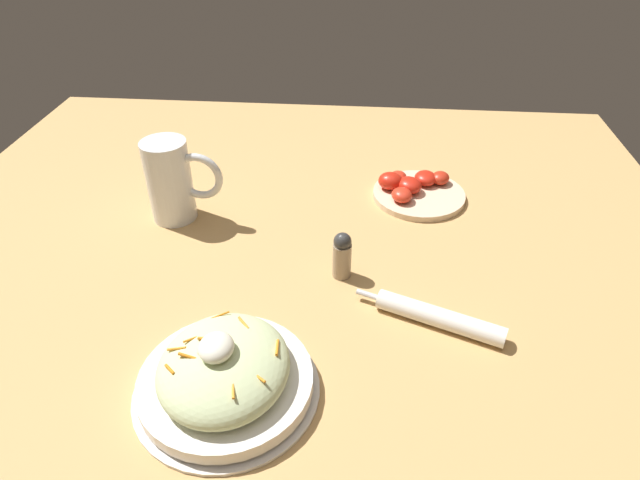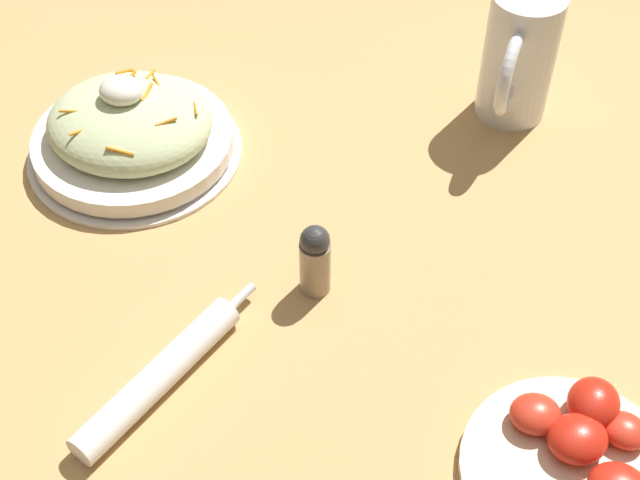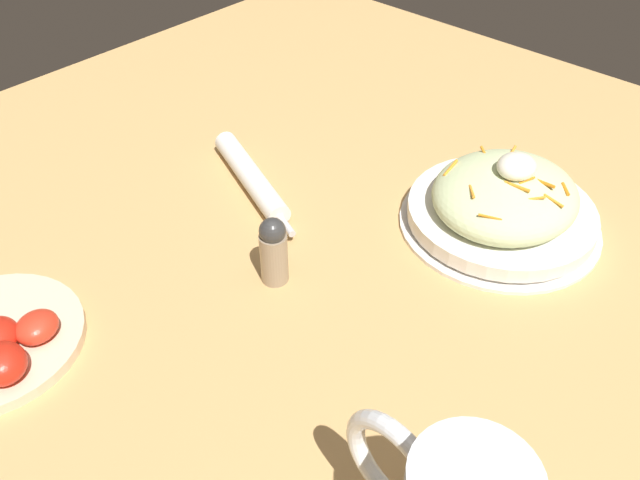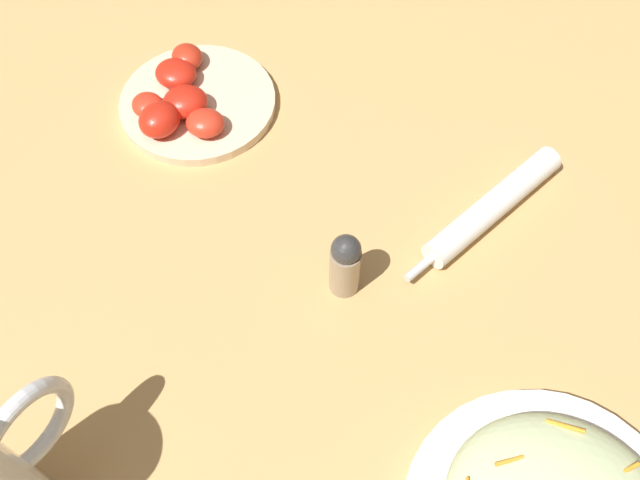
{
  "view_description": "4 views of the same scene",
  "coord_description": "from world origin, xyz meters",
  "px_view_note": "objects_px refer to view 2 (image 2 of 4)",
  "views": [
    {
      "loc": [
        0.69,
        0.11,
        0.57
      ],
      "look_at": [
        -0.01,
        0.05,
        0.06
      ],
      "focal_mm": 30.64,
      "sensor_mm": 36.0,
      "label": 1
    },
    {
      "loc": [
        -0.15,
        0.63,
        0.68
      ],
      "look_at": [
        -0.0,
        0.07,
        0.05
      ],
      "focal_mm": 51.06,
      "sensor_mm": 36.0,
      "label": 2
    },
    {
      "loc": [
        -0.36,
        -0.31,
        0.5
      ],
      "look_at": [
        0.02,
        0.03,
        0.07
      ],
      "focal_mm": 37.1,
      "sensor_mm": 36.0,
      "label": 3
    },
    {
      "loc": [
        0.13,
        -0.23,
        0.61
      ],
      "look_at": [
        -0.02,
        0.07,
        0.08
      ],
      "focal_mm": 39.43,
      "sensor_mm": 36.0,
      "label": 4
    }
  ],
  "objects_px": {
    "salad_plate": "(132,132)",
    "tomato_plate": "(579,460)",
    "salt_shaker": "(316,259)",
    "beer_mug": "(517,64)",
    "napkin_roll": "(159,376)"
  },
  "relations": [
    {
      "from": "salad_plate",
      "to": "beer_mug",
      "type": "xyz_separation_m",
      "value": [
        -0.39,
        -0.18,
        0.04
      ]
    },
    {
      "from": "tomato_plate",
      "to": "salt_shaker",
      "type": "bearing_deg",
      "value": -26.72
    },
    {
      "from": "napkin_roll",
      "to": "salad_plate",
      "type": "bearing_deg",
      "value": -62.65
    },
    {
      "from": "tomato_plate",
      "to": "salt_shaker",
      "type": "height_order",
      "value": "salt_shaker"
    },
    {
      "from": "napkin_roll",
      "to": "salt_shaker",
      "type": "bearing_deg",
      "value": -125.02
    },
    {
      "from": "beer_mug",
      "to": "salt_shaker",
      "type": "relative_size",
      "value": 1.88
    },
    {
      "from": "salad_plate",
      "to": "salt_shaker",
      "type": "xyz_separation_m",
      "value": [
        -0.25,
        0.13,
        0.01
      ]
    },
    {
      "from": "salad_plate",
      "to": "beer_mug",
      "type": "relative_size",
      "value": 1.55
    },
    {
      "from": "beer_mug",
      "to": "salt_shaker",
      "type": "height_order",
      "value": "beer_mug"
    },
    {
      "from": "beer_mug",
      "to": "salt_shaker",
      "type": "distance_m",
      "value": 0.35
    },
    {
      "from": "salad_plate",
      "to": "tomato_plate",
      "type": "relative_size",
      "value": 1.31
    },
    {
      "from": "salad_plate",
      "to": "napkin_roll",
      "type": "distance_m",
      "value": 0.31
    },
    {
      "from": "salad_plate",
      "to": "napkin_roll",
      "type": "height_order",
      "value": "salad_plate"
    },
    {
      "from": "salad_plate",
      "to": "tomato_plate",
      "type": "distance_m",
      "value": 0.57
    },
    {
      "from": "tomato_plate",
      "to": "salt_shaker",
      "type": "distance_m",
      "value": 0.29
    }
  ]
}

